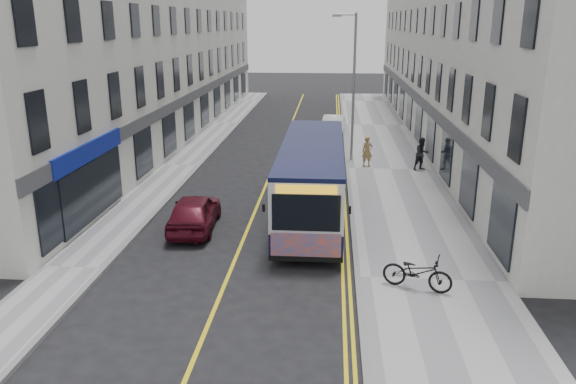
% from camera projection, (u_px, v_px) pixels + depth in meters
% --- Properties ---
extents(ground, '(140.00, 140.00, 0.00)m').
position_uv_depth(ground, '(235.00, 260.00, 18.60)').
color(ground, black).
rests_on(ground, ground).
extents(pavement_east, '(4.50, 64.00, 0.12)m').
position_uv_depth(pavement_east, '(390.00, 170.00, 29.56)').
color(pavement_east, '#969698').
rests_on(pavement_east, ground).
extents(pavement_west, '(2.00, 64.00, 0.12)m').
position_uv_depth(pavement_west, '(181.00, 166.00, 30.40)').
color(pavement_west, '#969698').
rests_on(pavement_west, ground).
extents(kerb_east, '(0.18, 64.00, 0.13)m').
position_uv_depth(kerb_east, '(348.00, 169.00, 29.73)').
color(kerb_east, slate).
rests_on(kerb_east, ground).
extents(kerb_west, '(0.18, 64.00, 0.13)m').
position_uv_depth(kerb_west, '(199.00, 166.00, 30.32)').
color(kerb_west, slate).
rests_on(kerb_west, ground).
extents(road_centre_line, '(0.12, 64.00, 0.01)m').
position_uv_depth(road_centre_line, '(273.00, 169.00, 30.04)').
color(road_centre_line, yellow).
rests_on(road_centre_line, ground).
extents(road_dbl_yellow_inner, '(0.10, 64.00, 0.01)m').
position_uv_depth(road_dbl_yellow_inner, '(339.00, 170.00, 29.78)').
color(road_dbl_yellow_inner, yellow).
rests_on(road_dbl_yellow_inner, ground).
extents(road_dbl_yellow_outer, '(0.10, 64.00, 0.01)m').
position_uv_depth(road_dbl_yellow_outer, '(343.00, 170.00, 29.76)').
color(road_dbl_yellow_outer, yellow).
rests_on(road_dbl_yellow_outer, ground).
extents(terrace_east, '(6.00, 46.00, 13.00)m').
position_uv_depth(terrace_east, '(465.00, 39.00, 35.87)').
color(terrace_east, silver).
rests_on(terrace_east, ground).
extents(terrace_west, '(6.00, 46.00, 13.00)m').
position_uv_depth(terrace_west, '(152.00, 38.00, 37.40)').
color(terrace_west, silver).
rests_on(terrace_west, ground).
extents(streetlamp, '(1.32, 0.18, 8.00)m').
position_uv_depth(streetlamp, '(352.00, 83.00, 30.36)').
color(streetlamp, gray).
rests_on(streetlamp, ground).
extents(city_bus, '(2.43, 10.40, 3.02)m').
position_uv_depth(city_bus, '(312.00, 177.00, 22.28)').
color(city_bus, black).
rests_on(city_bus, ground).
extents(bicycle, '(2.13, 1.33, 1.06)m').
position_uv_depth(bicycle, '(417.00, 272.00, 16.17)').
color(bicycle, black).
rests_on(bicycle, pavement_east).
extents(pedestrian_near, '(0.65, 0.49, 1.60)m').
position_uv_depth(pedestrian_near, '(367.00, 151.00, 29.89)').
color(pedestrian_near, olive).
rests_on(pedestrian_near, pavement_east).
extents(pedestrian_far, '(1.03, 0.95, 1.72)m').
position_uv_depth(pedestrian_far, '(422.00, 154.00, 29.09)').
color(pedestrian_far, black).
rests_on(pedestrian_far, pavement_east).
extents(car_white, '(1.83, 4.11, 1.31)m').
position_uv_depth(car_white, '(333.00, 126.00, 38.76)').
color(car_white, white).
rests_on(car_white, ground).
extents(car_maroon, '(1.82, 4.09, 1.37)m').
position_uv_depth(car_maroon, '(194.00, 212.00, 21.17)').
color(car_maroon, '#500D1C').
rests_on(car_maroon, ground).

